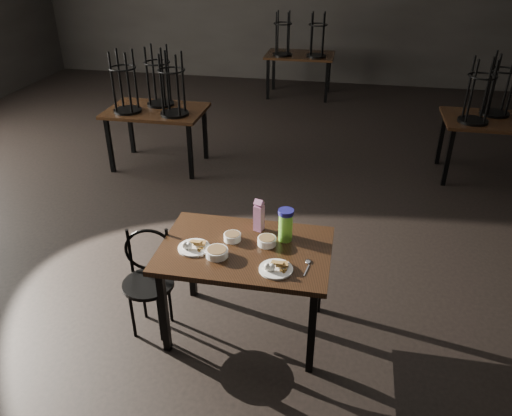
% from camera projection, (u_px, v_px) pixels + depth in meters
% --- Properties ---
extents(main_table, '(1.20, 0.80, 0.75)m').
position_uv_depth(main_table, '(245.00, 257.00, 3.53)').
color(main_table, black).
rests_on(main_table, ground).
extents(plate_left, '(0.23, 0.23, 0.07)m').
position_uv_depth(plate_left, '(193.00, 246.00, 3.48)').
color(plate_left, white).
rests_on(plate_left, main_table).
extents(plate_right, '(0.23, 0.23, 0.07)m').
position_uv_depth(plate_right, '(276.00, 268.00, 3.26)').
color(plate_right, white).
rests_on(plate_right, main_table).
extents(bowl_near, '(0.12, 0.12, 0.05)m').
position_uv_depth(bowl_near, '(232.00, 237.00, 3.57)').
color(bowl_near, white).
rests_on(bowl_near, main_table).
extents(bowl_far, '(0.13, 0.13, 0.05)m').
position_uv_depth(bowl_far, '(267.00, 241.00, 3.52)').
color(bowl_far, white).
rests_on(bowl_far, main_table).
extents(bowl_big, '(0.15, 0.15, 0.05)m').
position_uv_depth(bowl_big, '(217.00, 252.00, 3.40)').
color(bowl_big, white).
rests_on(bowl_big, main_table).
extents(juice_carton, '(0.08, 0.08, 0.25)m').
position_uv_depth(juice_carton, '(259.00, 216.00, 3.65)').
color(juice_carton, '#971B6D').
rests_on(juice_carton, main_table).
extents(water_bottle, '(0.14, 0.14, 0.24)m').
position_uv_depth(water_bottle, '(286.00, 225.00, 3.53)').
color(water_bottle, '#86E944').
rests_on(water_bottle, main_table).
extents(spoon, '(0.05, 0.19, 0.01)m').
position_uv_depth(spoon, '(308.00, 263.00, 3.33)').
color(spoon, silver).
rests_on(spoon, main_table).
extents(bentwood_chair, '(0.41, 0.40, 0.80)m').
position_uv_depth(bentwood_chair, '(149.00, 273.00, 3.69)').
color(bentwood_chair, black).
rests_on(bentwood_chair, ground).
extents(bg_table_left, '(1.20, 0.80, 1.48)m').
position_uv_depth(bg_table_left, '(155.00, 107.00, 6.14)').
color(bg_table_left, black).
rests_on(bg_table_left, ground).
extents(bg_table_right, '(1.20, 0.80, 1.48)m').
position_uv_depth(bg_table_right, '(498.00, 117.00, 5.81)').
color(bg_table_right, black).
rests_on(bg_table_right, ground).
extents(bg_table_far, '(1.20, 0.80, 1.48)m').
position_uv_depth(bg_table_far, '(300.00, 54.00, 8.82)').
color(bg_table_far, black).
rests_on(bg_table_far, ground).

